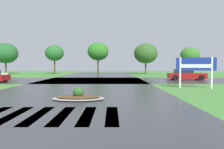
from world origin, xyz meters
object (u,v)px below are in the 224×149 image
Objects in this scene: drainage_pipe_stack at (1,77)px; car_white_sedan at (185,75)px; median_island at (78,97)px; estate_billboard at (195,66)px.

car_white_sedan is at bearing 3.34° from drainage_pipe_stack.
car_white_sedan reaches higher than median_island.
estate_billboard is 0.64× the size of car_white_sedan.
car_white_sedan reaches higher than drainage_pipe_stack.
median_island is 0.62× the size of car_white_sedan.
drainage_pipe_stack is at bearing -173.00° from car_white_sedan.
car_white_sedan is (10.69, 15.11, 0.47)m from median_island.
median_island is 17.61m from drainage_pipe_stack.
estate_billboard is 20.92m from drainage_pipe_stack.
estate_billboard is at bearing -23.58° from drainage_pipe_stack.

